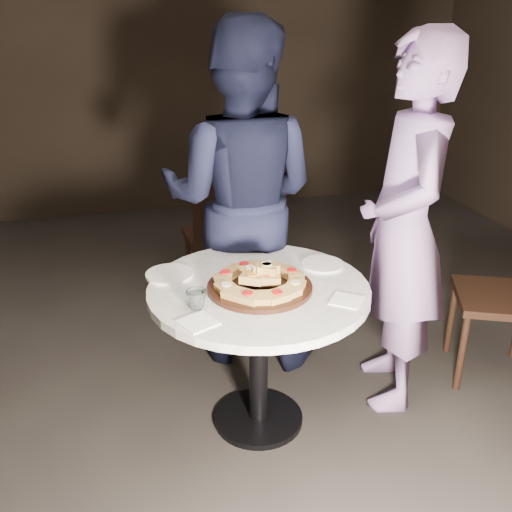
# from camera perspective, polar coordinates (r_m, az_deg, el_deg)

# --- Properties ---
(floor) EXTENTS (7.00, 7.00, 0.00)m
(floor) POSITION_cam_1_polar(r_m,az_deg,el_deg) (3.07, 0.80, -15.86)
(floor) COLOR black
(floor) RESTS_ON ground
(table) EXTENTS (1.36, 1.36, 0.77)m
(table) POSITION_cam_1_polar(r_m,az_deg,el_deg) (2.70, 0.27, -5.74)
(table) COLOR black
(table) RESTS_ON ground
(serving_board) EXTENTS (0.59, 0.59, 0.02)m
(serving_board) POSITION_cam_1_polar(r_m,az_deg,el_deg) (2.60, 0.38, -3.11)
(serving_board) COLOR black
(serving_board) RESTS_ON table
(focaccia_pile) EXTENTS (0.43, 0.43, 0.11)m
(focaccia_pile) POSITION_cam_1_polar(r_m,az_deg,el_deg) (2.58, 0.47, -2.26)
(focaccia_pile) COLOR #A77D41
(focaccia_pile) RESTS_ON serving_board
(plate_left) EXTENTS (0.29, 0.29, 0.01)m
(plate_left) POSITION_cam_1_polar(r_m,az_deg,el_deg) (2.76, -8.65, -1.80)
(plate_left) COLOR white
(plate_left) RESTS_ON table
(plate_right) EXTENTS (0.26, 0.26, 0.01)m
(plate_right) POSITION_cam_1_polar(r_m,az_deg,el_deg) (2.85, 6.67, -0.82)
(plate_right) COLOR white
(plate_right) RESTS_ON table
(water_glass) EXTENTS (0.11, 0.11, 0.08)m
(water_glass) POSITION_cam_1_polar(r_m,az_deg,el_deg) (2.44, -5.97, -4.34)
(water_glass) COLOR silver
(water_glass) RESTS_ON table
(napkin_near) EXTENTS (0.18, 0.18, 0.01)m
(napkin_near) POSITION_cam_1_polar(r_m,az_deg,el_deg) (2.34, -5.83, -6.61)
(napkin_near) COLOR white
(napkin_near) RESTS_ON table
(napkin_far) EXTENTS (0.18, 0.18, 0.01)m
(napkin_far) POSITION_cam_1_polar(r_m,az_deg,el_deg) (2.53, 9.00, -4.41)
(napkin_far) COLOR white
(napkin_far) RESTS_ON table
(chair_far) EXTENTS (0.48, 0.50, 0.98)m
(chair_far) POSITION_cam_1_polar(r_m,az_deg,el_deg) (3.84, -3.26, 2.42)
(chair_far) COLOR black
(chair_far) RESTS_ON ground
(diner_navy) EXTENTS (1.16, 1.06, 1.93)m
(diner_navy) POSITION_cam_1_polar(r_m,az_deg,el_deg) (3.21, -1.59, 5.72)
(diner_navy) COLOR black
(diner_navy) RESTS_ON ground
(diner_teal) EXTENTS (0.61, 0.78, 1.89)m
(diner_teal) POSITION_cam_1_polar(r_m,az_deg,el_deg) (2.90, 14.59, 2.50)
(diner_teal) COLOR #866CA6
(diner_teal) RESTS_ON ground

